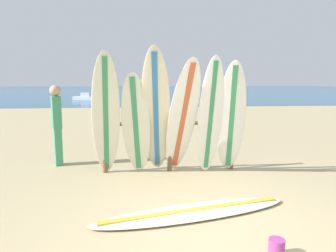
{
  "coord_description": "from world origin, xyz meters",
  "views": [
    {
      "loc": [
        -0.86,
        -3.34,
        1.86
      ],
      "look_at": [
        -0.2,
        3.07,
        0.89
      ],
      "focal_mm": 32.58,
      "sensor_mm": 36.0,
      "label": 1
    }
  ],
  "objects": [
    {
      "name": "surfboard_leaning_center_right",
      "position": [
        0.54,
        2.34,
        1.16
      ],
      "size": [
        0.49,
        0.74,
        2.32
      ],
      "color": "white",
      "rests_on": "ground"
    },
    {
      "name": "surfboard_leaning_far_left",
      "position": [
        -1.45,
        2.46,
        1.19
      ],
      "size": [
        0.63,
        0.89,
        2.39
      ],
      "color": "silver",
      "rests_on": "ground"
    },
    {
      "name": "surfboard_leaning_center_left",
      "position": [
        -0.5,
        2.42,
        1.23
      ],
      "size": [
        0.68,
        1.28,
        2.47
      ],
      "color": "beige",
      "rests_on": "ground"
    },
    {
      "name": "surfboard_leaning_center",
      "position": [
        0.01,
        2.39,
        1.14
      ],
      "size": [
        0.79,
        1.22,
        2.27
      ],
      "color": "white",
      "rests_on": "ground"
    },
    {
      "name": "surfboard_leaning_right",
      "position": [
        1.0,
        2.46,
        1.12
      ],
      "size": [
        0.64,
        0.75,
        2.24
      ],
      "color": "white",
      "rests_on": "ground"
    },
    {
      "name": "ocean_water",
      "position": [
        0.0,
        58.0,
        0.0
      ],
      "size": [
        120.0,
        80.0,
        0.01
      ],
      "primitive_type": "cube",
      "color": "#1E5984",
      "rests_on": "ground"
    },
    {
      "name": "small_boat_offshore",
      "position": [
        -5.67,
        26.48,
        0.26
      ],
      "size": [
        2.6,
        1.52,
        0.71
      ],
      "color": "silver",
      "rests_on": "ocean_water"
    },
    {
      "name": "surfboard_rack",
      "position": [
        -0.2,
        2.77,
        0.74
      ],
      "size": [
        2.74,
        0.09,
        1.14
      ],
      "color": "brown",
      "rests_on": "ground"
    },
    {
      "name": "sand_bucket",
      "position": [
        0.6,
        -0.46,
        0.09
      ],
      "size": [
        0.17,
        0.17,
        0.19
      ],
      "primitive_type": "cylinder",
      "color": "#A53F8C",
      "rests_on": "ground"
    },
    {
      "name": "surfboard_lying_on_sand",
      "position": [
        -0.09,
        0.64,
        0.04
      ],
      "size": [
        2.94,
        1.18,
        0.08
      ],
      "color": "white",
      "rests_on": "ground"
    },
    {
      "name": "beachgoer_standing",
      "position": [
        -2.6,
        3.44,
        0.97
      ],
      "size": [
        0.27,
        0.33,
        1.76
      ],
      "color": "#3F9966",
      "rests_on": "ground"
    },
    {
      "name": "surfboard_leaning_left",
      "position": [
        -0.88,
        2.5,
        1.01
      ],
      "size": [
        0.66,
        0.79,
        2.02
      ],
      "color": "silver",
      "rests_on": "ground"
    },
    {
      "name": "ground_plane",
      "position": [
        0.0,
        0.0,
        0.0
      ],
      "size": [
        120.0,
        120.0,
        0.0
      ],
      "primitive_type": "plane",
      "color": "tan"
    }
  ]
}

